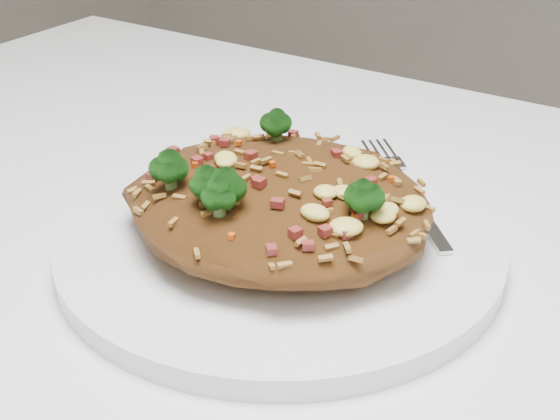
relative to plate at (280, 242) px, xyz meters
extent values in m
cube|color=white|center=(0.11, -0.07, -0.03)|extent=(1.20, 0.80, 0.04)
cylinder|color=brown|center=(-0.43, 0.27, -0.40)|extent=(0.06, 0.06, 0.71)
cylinder|color=white|center=(0.00, 0.00, 0.00)|extent=(0.27, 0.27, 0.01)
ellipsoid|color=brown|center=(0.00, 0.00, 0.03)|extent=(0.19, 0.17, 0.04)
ellipsoid|color=#0C3D08|center=(-0.02, -0.05, 0.06)|extent=(0.02, 0.02, 0.02)
ellipsoid|color=#0C3D08|center=(0.00, -0.05, 0.06)|extent=(0.02, 0.02, 0.02)
ellipsoid|color=#0C3D08|center=(-0.03, 0.04, 0.06)|extent=(0.02, 0.02, 0.02)
ellipsoid|color=#0C3D08|center=(-0.05, -0.04, 0.05)|extent=(0.02, 0.02, 0.02)
ellipsoid|color=#0C3D08|center=(0.00, -0.05, 0.06)|extent=(0.02, 0.02, 0.02)
ellipsoid|color=#0C3D08|center=(0.06, -0.01, 0.06)|extent=(0.02, 0.02, 0.02)
cube|color=silver|center=(0.07, 0.05, 0.01)|extent=(0.07, 0.08, 0.00)
cube|color=silver|center=(0.01, 0.13, 0.01)|extent=(0.04, 0.04, 0.00)
camera|label=1|loc=(0.22, -0.34, 0.25)|focal=50.00mm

